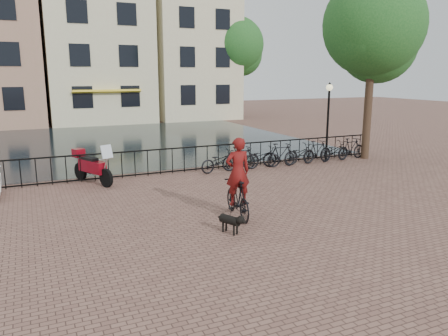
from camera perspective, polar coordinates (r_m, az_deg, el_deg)
name	(u,v)px	position (r m, az deg, el deg)	size (l,w,h in m)	color
ground	(276,242)	(10.54, 6.82, -9.57)	(100.00, 100.00, 0.00)	brown
canal_water	(124,141)	(26.44, -12.88, 3.45)	(20.00, 20.00, 0.00)	black
railing	(172,161)	(17.47, -6.76, 0.94)	(20.00, 0.05, 1.02)	black
canal_house_mid	(95,49)	(38.81, -16.48, 14.70)	(8.00, 9.50, 11.80)	beige
canal_house_right	(187,42)	(40.79, -4.91, 16.06)	(7.00, 9.00, 13.30)	beige
tree_near_right	(374,26)	(21.31, 18.96, 17.19)	(4.48, 4.48, 8.24)	black
tree_far_right	(236,45)	(39.35, 1.61, 15.80)	(4.76, 4.76, 8.76)	black
lamp_post	(328,108)	(20.21, 13.48, 7.58)	(0.30, 0.30, 3.45)	black
cyclist	(238,183)	(11.91, 1.80, -1.91)	(0.88, 1.96, 2.61)	black
dog	(230,223)	(10.93, 0.79, -7.15)	(0.56, 0.84, 0.54)	black
motorcycle	(92,163)	(16.37, -16.84, 0.67)	(1.37, 2.17, 1.54)	maroon
parked_bike_0	(220,161)	(17.55, -0.55, 0.90)	(0.60, 1.72, 0.90)	black
parked_bike_1	(241,158)	(17.93, 2.23, 1.30)	(0.47, 1.66, 1.00)	black
parked_bike_2	(261,158)	(18.38, 4.88, 1.37)	(0.60, 1.72, 0.90)	black
parked_bike_3	(281,155)	(18.84, 7.41, 1.74)	(0.47, 1.66, 1.00)	black
parked_bike_4	(299,154)	(19.36, 9.80, 1.79)	(0.60, 1.72, 0.90)	black
parked_bike_5	(317,151)	(19.90, 12.08, 2.12)	(0.47, 1.66, 1.00)	black
parked_bike_6	(334,151)	(20.48, 14.22, 2.16)	(0.60, 1.72, 0.90)	black
parked_bike_7	(351,149)	(21.07, 16.26, 2.45)	(0.47, 1.66, 1.00)	black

